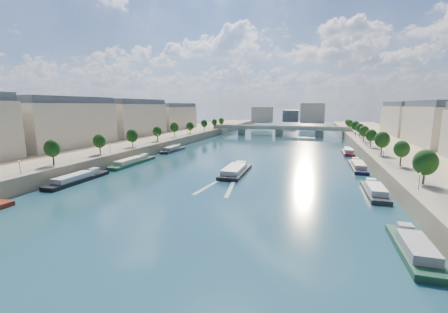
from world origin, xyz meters
The scene contains 16 objects.
ground centered at (0.00, 100.00, 0.00)m, with size 700.00×700.00×0.00m, color #0D2C3A.
quay_left centered at (-72.00, 100.00, 2.50)m, with size 44.00×520.00×5.00m, color #9E8460.
quay_right centered at (72.00, 100.00, 2.50)m, with size 44.00×520.00×5.00m, color #9E8460.
pave_left centered at (-57.00, 100.00, 5.05)m, with size 14.00×520.00×0.10m, color gray.
pave_right centered at (57.00, 100.00, 5.05)m, with size 14.00×520.00×0.10m, color gray.
trees_left centered at (-55.00, 102.00, 10.48)m, with size 4.80×268.80×8.26m.
trees_right centered at (55.00, 110.00, 10.48)m, with size 4.80×268.80×8.26m.
lamps_left centered at (-52.50, 90.00, 7.78)m, with size 0.36×200.36×4.28m.
lamps_right centered at (52.50, 105.00, 7.78)m, with size 0.36×200.36×4.28m.
buildings_left centered at (-85.00, 112.00, 16.45)m, with size 16.00×226.00×23.20m.
skyline centered at (3.19, 319.52, 14.66)m, with size 79.00×42.00×22.00m.
bridge centered at (0.00, 217.58, 5.08)m, with size 112.00×12.00×8.15m.
tour_barge centered at (1.06, 70.99, 0.93)m, with size 7.85×25.83×3.64m.
wake centered at (1.06, 54.33, 0.02)m, with size 10.76×25.99×0.04m.
moored_barges_left centered at (-45.50, 45.37, 0.84)m, with size 5.00×156.91×3.60m.
moored_barges_right centered at (45.50, 55.11, 0.84)m, with size 5.00×165.39×3.60m.
Camera 1 is at (28.40, -33.65, 24.91)m, focal length 24.00 mm.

